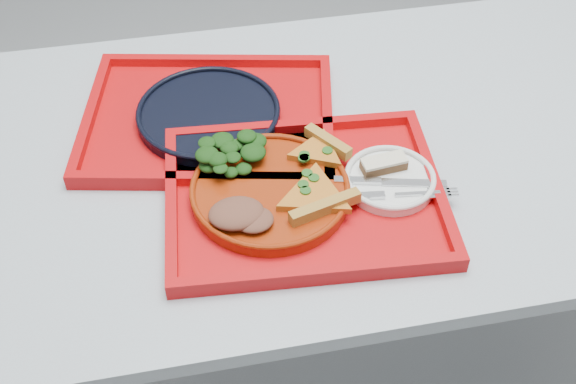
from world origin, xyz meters
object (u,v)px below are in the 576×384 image
object	(u,v)px
tray_main	(304,199)
dinner_plate	(270,193)
navy_plate	(209,115)
tray_far	(209,121)
dessert_bar	(384,164)

from	to	relation	value
tray_main	dinner_plate	world-z (taller)	dinner_plate
dinner_plate	navy_plate	distance (m)	0.23
tray_far	dinner_plate	world-z (taller)	dinner_plate
tray_far	dinner_plate	size ratio (longest dim) A/B	1.73
tray_far	navy_plate	distance (m)	0.01
dinner_plate	dessert_bar	size ratio (longest dim) A/B	3.32
tray_far	navy_plate	size ratio (longest dim) A/B	1.73
navy_plate	tray_far	bearing A→B (deg)	0.00
tray_far	dessert_bar	bearing A→B (deg)	-25.18
dinner_plate	dessert_bar	distance (m)	0.20
tray_far	navy_plate	world-z (taller)	navy_plate
navy_plate	dessert_bar	xyz separation A→B (m)	(0.27, -0.20, 0.02)
tray_far	dessert_bar	size ratio (longest dim) A/B	5.74
dinner_plate	navy_plate	bearing A→B (deg)	109.20
tray_far	dinner_plate	distance (m)	0.23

